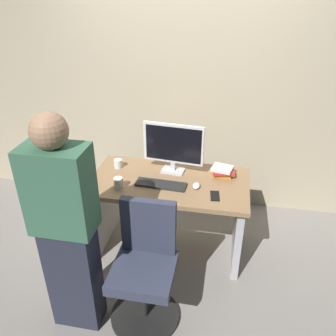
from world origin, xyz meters
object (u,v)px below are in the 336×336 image
object	(u,v)px
book_stack	(223,171)
cup_near_keyboard	(118,183)
monitor	(173,146)
keyboard	(161,184)
desk	(169,202)
cup_by_monitor	(118,164)
cell_phone	(215,196)
mouse	(196,186)
person_at_desk	(66,229)
office_chair	(145,270)

from	to	relation	value
book_stack	cup_near_keyboard	bearing A→B (deg)	-156.32
monitor	keyboard	world-z (taller)	monitor
desk	cup_by_monitor	xyz separation A→B (m)	(-0.50, 0.14, 0.27)
desk	cell_phone	distance (m)	0.50
cup_by_monitor	mouse	bearing A→B (deg)	-15.89
desk	cup_near_keyboard	world-z (taller)	cup_near_keyboard
keyboard	cell_phone	distance (m)	0.47
keyboard	cell_phone	bearing A→B (deg)	-6.79
cup_by_monitor	cell_phone	size ratio (longest dim) A/B	0.56
cell_phone	book_stack	bearing A→B (deg)	76.70
cell_phone	person_at_desk	bearing A→B (deg)	-147.39
monitor	cup_near_keyboard	size ratio (longest dim) A/B	5.60
book_stack	keyboard	bearing A→B (deg)	-152.39
cup_by_monitor	cell_phone	distance (m)	0.97
cup_by_monitor	monitor	bearing A→B (deg)	2.51
office_chair	cell_phone	distance (m)	0.80
monitor	cup_by_monitor	distance (m)	0.56
person_at_desk	cup_near_keyboard	xyz separation A→B (m)	(0.12, 0.71, -0.06)
mouse	book_stack	distance (m)	0.32
book_stack	monitor	bearing A→B (deg)	-179.62
office_chair	cell_phone	size ratio (longest dim) A/B	6.53
cup_near_keyboard	monitor	bearing A→B (deg)	42.66
book_stack	cell_phone	distance (m)	0.35
mouse	cup_near_keyboard	distance (m)	0.65
office_chair	mouse	size ratio (longest dim) A/B	9.40
monitor	cell_phone	bearing A→B (deg)	-40.48
office_chair	cup_near_keyboard	distance (m)	0.76
desk	person_at_desk	size ratio (longest dim) A/B	0.84
monitor	keyboard	bearing A→B (deg)	-102.87
desk	monitor	bearing A→B (deg)	87.88
monitor	book_stack	distance (m)	0.49
person_at_desk	cup_near_keyboard	world-z (taller)	person_at_desk
person_at_desk	keyboard	bearing A→B (deg)	60.99
mouse	cup_by_monitor	world-z (taller)	cup_by_monitor
keyboard	book_stack	bearing A→B (deg)	30.92
keyboard	cup_by_monitor	size ratio (longest dim) A/B	5.36
desk	monitor	distance (m)	0.51
book_stack	desk	bearing A→B (deg)	-159.39
monitor	cup_near_keyboard	xyz separation A→B (m)	(-0.40, -0.37, -0.21)
office_chair	monitor	world-z (taller)	monitor
monitor	keyboard	distance (m)	0.36
desk	book_stack	bearing A→B (deg)	20.61
office_chair	book_stack	bearing A→B (deg)	62.84
mouse	book_stack	xyz separation A→B (m)	(0.20, 0.24, 0.03)
office_chair	keyboard	xyz separation A→B (m)	(-0.02, 0.67, 0.31)
monitor	desk	bearing A→B (deg)	-92.12
monitor	mouse	world-z (taller)	monitor
monitor	cell_phone	world-z (taller)	monitor
keyboard	cup_by_monitor	distance (m)	0.51
keyboard	book_stack	size ratio (longest dim) A/B	2.02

